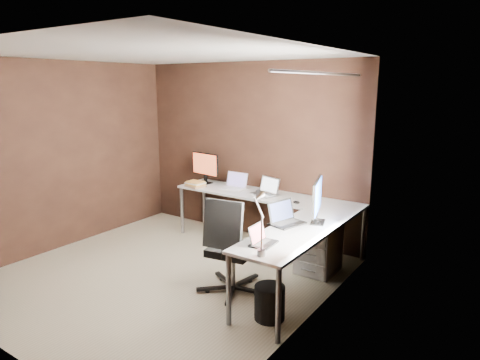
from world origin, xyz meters
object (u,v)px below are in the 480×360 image
Objects in this scene: laptop_silver at (266,191)px; desk_lamp at (259,214)px; monitor_right at (317,198)px; wastebasket at (270,302)px; laptop_white at (235,185)px; book_stack at (195,184)px; laptop_black_small at (261,240)px; office_chair at (231,265)px; laptop_black_big at (285,219)px; monitor_left at (205,166)px; drawer_pedestal at (319,247)px.

desk_lamp is at bearing -45.15° from laptop_silver.
wastebasket is at bearing 158.77° from monitor_right.
wastebasket is (1.55, -1.64, -0.61)m from laptop_white.
laptop_white reaches higher than wastebasket.
book_stack is 0.89× the size of wastebasket.
monitor_right is 1.64× the size of laptop_white.
laptop_white is 2.34m from wastebasket.
laptop_black_small is 0.61m from wastebasket.
office_chair is (0.40, -1.38, -0.47)m from laptop_silver.
monitor_left is at bearing 77.14° from laptop_black_big.
laptop_black_big is 1.40× the size of book_stack.
desk_lamp reaches higher than monitor_right.
monitor_left is at bearing 141.51° from wastebasket.
laptop_black_big is 0.75m from office_chair.
laptop_silver is 0.37× the size of office_chair.
monitor_left is 1.52× the size of laptop_white.
laptop_silver is at bearing 26.44° from laptop_black_small.
wastebasket is at bearing -86.82° from drawer_pedestal.
drawer_pedestal is 1.12m from laptop_silver.
laptop_silver is 2.01m from wastebasket.
laptop_silver is (1.12, -0.07, -0.21)m from monitor_left.
wastebasket is (0.02, 0.17, -0.91)m from desk_lamp.
book_stack is 0.54× the size of desk_lamp.
monitor_left is 1.14m from laptop_silver.
book_stack is at bearing 132.50° from office_chair.
laptop_black_small is (0.91, -1.62, -0.01)m from laptop_silver.
laptop_black_small is at bearing -91.55° from drawer_pedestal.
drawer_pedestal is 1.61m from laptop_white.
desk_lamp reaches higher than laptop_black_small.
laptop_silver is at bearing 11.26° from book_stack.
drawer_pedestal is 1.27m from wastebasket.
monitor_left is 2.85m from wastebasket.
drawer_pedestal reaches higher than wastebasket.
wastebasket is at bearing -47.58° from laptop_white.
laptop_silver is at bearing 107.86° from desk_lamp.
laptop_black_big reaches higher than laptop_white.
laptop_silver is (0.54, -0.02, 0.00)m from laptop_white.
wastebasket is (0.21, -0.66, -0.62)m from laptop_black_big.
laptop_black_small is at bearing -33.23° from office_chair.
monitor_right reaches higher than office_chair.
laptop_black_big reaches higher than drawer_pedestal.
laptop_black_small is 0.26× the size of office_chair.
desk_lamp is (0.05, -1.43, 0.78)m from drawer_pedestal.
monitor_right is 1.32m from laptop_silver.
desk_lamp is at bearing -50.74° from laptop_white.
laptop_white reaches higher than laptop_black_small.
monitor_right is at bearing -12.91° from monitor_left.
monitor_left reaches higher than laptop_black_small.
monitor_left reaches higher than laptop_silver.
desk_lamp is at bearing -37.37° from book_stack.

